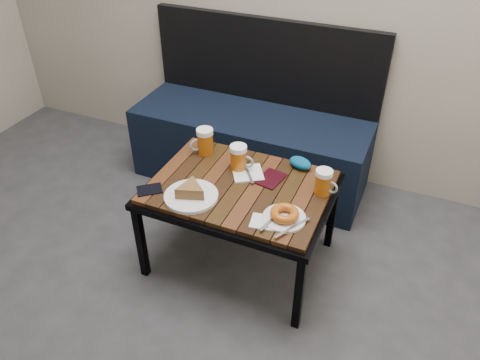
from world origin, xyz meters
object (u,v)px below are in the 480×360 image
at_px(passport_burgundy, 271,179).
at_px(plate_pie, 191,193).
at_px(knit_pouch, 300,163).
at_px(cafe_table, 240,193).
at_px(bench, 252,140).
at_px(beer_mug_centre, 239,158).
at_px(passport_navy, 150,190).
at_px(beer_mug_right, 324,182).
at_px(beer_mug_left, 205,141).
at_px(plate_bagel, 284,216).

bearing_deg(passport_burgundy, plate_pie, -125.26).
bearing_deg(knit_pouch, cafe_table, -130.44).
relative_size(bench, plate_pie, 5.84).
bearing_deg(knit_pouch, beer_mug_centre, -153.43).
bearing_deg(passport_burgundy, knit_pouch, 67.57).
height_order(passport_navy, passport_burgundy, passport_burgundy).
bearing_deg(beer_mug_right, bench, 146.54).
height_order(cafe_table, beer_mug_left, beer_mug_left).
height_order(beer_mug_left, passport_burgundy, beer_mug_left).
distance_m(plate_bagel, passport_burgundy, 0.29).
height_order(beer_mug_centre, passport_burgundy, beer_mug_centre).
xyz_separation_m(beer_mug_left, plate_bagel, (0.53, -0.33, -0.05)).
xyz_separation_m(beer_mug_centre, passport_burgundy, (0.17, -0.02, -0.06)).
bearing_deg(bench, plate_pie, -85.95).
xyz_separation_m(beer_mug_right, passport_burgundy, (-0.25, 0.01, -0.06)).
height_order(bench, beer_mug_right, bench).
distance_m(bench, knit_pouch, 0.67).
xyz_separation_m(beer_mug_left, passport_burgundy, (0.38, -0.08, -0.06)).
xyz_separation_m(beer_mug_right, plate_bagel, (-0.10, -0.24, -0.04)).
xyz_separation_m(bench, plate_bagel, (0.49, -0.85, 0.22)).
bearing_deg(passport_navy, bench, 132.17).
height_order(plate_bagel, knit_pouch, same).
distance_m(beer_mug_left, beer_mug_centre, 0.23).
xyz_separation_m(beer_mug_centre, passport_navy, (-0.31, -0.31, -0.06)).
bearing_deg(plate_pie, plate_bagel, 3.09).
bearing_deg(cafe_table, plate_pie, -133.27).
distance_m(plate_pie, knit_pouch, 0.56).
bearing_deg(passport_navy, plate_bagel, 55.38).
bearing_deg(bench, passport_burgundy, -60.80).
distance_m(bench, cafe_table, 0.75).
distance_m(plate_pie, passport_navy, 0.20).
bearing_deg(beer_mug_right, passport_burgundy, -169.03).
xyz_separation_m(bench, beer_mug_left, (-0.05, -0.52, 0.27)).
bearing_deg(bench, knit_pouch, -46.35).
distance_m(beer_mug_left, knit_pouch, 0.49).
xyz_separation_m(bench, plate_pie, (0.06, -0.87, 0.23)).
bearing_deg(beer_mug_centre, knit_pouch, 24.87).
height_order(beer_mug_left, passport_navy, beer_mug_left).
bearing_deg(beer_mug_left, beer_mug_right, 127.91).
bearing_deg(passport_burgundy, plate_bagel, -48.19).
height_order(plate_pie, knit_pouch, plate_pie).
bearing_deg(knit_pouch, plate_bagel, -82.22).
relative_size(plate_bagel, passport_burgundy, 1.60).
distance_m(bench, beer_mug_centre, 0.66).
height_order(cafe_table, passport_navy, passport_navy).
distance_m(passport_navy, passport_burgundy, 0.56).
xyz_separation_m(cafe_table, knit_pouch, (0.21, 0.25, 0.07)).
xyz_separation_m(passport_navy, passport_burgundy, (0.47, 0.29, 0.00)).
relative_size(plate_pie, passport_navy, 2.16).
bearing_deg(plate_bagel, beer_mug_left, 148.24).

